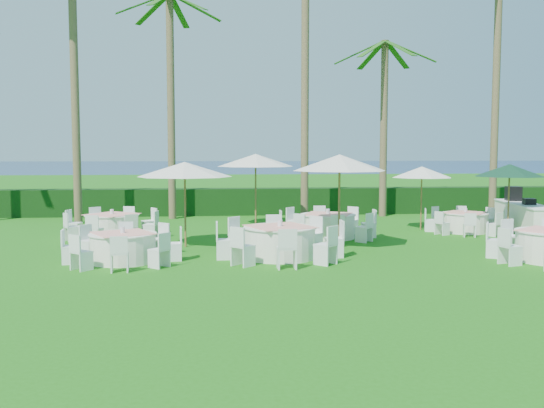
{
  "coord_description": "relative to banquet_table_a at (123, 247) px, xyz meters",
  "views": [
    {
      "loc": [
        -2.49,
        -15.51,
        2.89
      ],
      "look_at": [
        -0.75,
        2.59,
        1.3
      ],
      "focal_mm": 40.0,
      "sensor_mm": 36.0,
      "label": 1
    }
  ],
  "objects": [
    {
      "name": "palm_c",
      "position": [
        6.15,
        9.05,
        6.49
      ],
      "size": [
        4.18,
        4.39,
        12.81
      ],
      "color": "brown",
      "rests_on": "ground"
    },
    {
      "name": "palm_d",
      "position": [
        9.85,
        10.31,
        3.89
      ],
      "size": [
        4.34,
        4.3,
        7.71
      ],
      "color": "brown",
      "rests_on": "ground"
    },
    {
      "name": "ground",
      "position": [
        4.87,
        -0.42,
        -0.4
      ],
      "size": [
        120.0,
        120.0,
        0.0
      ],
      "primitive_type": "plane",
      "color": "#1C6311",
      "rests_on": "ground"
    },
    {
      "name": "umbrella_green",
      "position": [
        12.37,
        3.74,
        1.84
      ],
      "size": [
        2.38,
        2.38,
        2.46
      ],
      "color": "brown",
      "rests_on": "ground"
    },
    {
      "name": "buffet_table",
      "position": [
        13.48,
        4.75,
        0.14
      ],
      "size": [
        1.65,
        4.48,
        1.56
      ],
      "color": "white",
      "rests_on": "ground"
    },
    {
      "name": "banquet_table_f",
      "position": [
        11.31,
        4.77,
        -0.03
      ],
      "size": [
        2.81,
        2.81,
        0.87
      ],
      "color": "white",
      "rests_on": "ground"
    },
    {
      "name": "palm_b",
      "position": [
        0.6,
        10.19,
        4.78
      ],
      "size": [
        4.34,
        4.3,
        9.44
      ],
      "color": "brown",
      "rests_on": "ground"
    },
    {
      "name": "hedge",
      "position": [
        4.87,
        11.58,
        0.2
      ],
      "size": [
        34.0,
        1.0,
        1.2
      ],
      "primitive_type": "cube",
      "color": "black",
      "rests_on": "ground"
    },
    {
      "name": "banquet_table_e",
      "position": [
        6.15,
        3.83,
        0.02
      ],
      "size": [
        3.22,
        3.22,
        0.98
      ],
      "color": "white",
      "rests_on": "ground"
    },
    {
      "name": "palm_a",
      "position": [
        -3.08,
        8.96,
        5.42
      ],
      "size": [
        4.39,
        4.19,
        10.7
      ],
      "color": "brown",
      "rests_on": "ground"
    },
    {
      "name": "umbrella_d",
      "position": [
        9.96,
        5.6,
        1.72
      ],
      "size": [
        2.23,
        2.23,
        2.33
      ],
      "color": "brown",
      "rests_on": "ground"
    },
    {
      "name": "umbrella_c",
      "position": [
        3.98,
        7.27,
        2.14
      ],
      "size": [
        2.91,
        2.91,
        2.79
      ],
      "color": "brown",
      "rests_on": "ground"
    },
    {
      "name": "banquet_table_b",
      "position": [
        4.15,
        0.21,
        0.05
      ],
      "size": [
        3.45,
        3.45,
        1.04
      ],
      "color": "white",
      "rests_on": "ground"
    },
    {
      "name": "ocean",
      "position": [
        4.87,
        101.58,
        -0.4
      ],
      "size": [
        260.0,
        260.0,
        0.0
      ],
      "primitive_type": "plane",
      "color": "#07194C",
      "rests_on": "ground"
    },
    {
      "name": "umbrella_a",
      "position": [
        1.51,
        2.4,
        1.94
      ],
      "size": [
        2.85,
        2.85,
        2.57
      ],
      "color": "brown",
      "rests_on": "ground"
    },
    {
      "name": "banquet_table_d",
      "position": [
        -1.03,
        4.64,
        0.01
      ],
      "size": [
        3.14,
        3.14,
        0.95
      ],
      "color": "white",
      "rests_on": "ground"
    },
    {
      "name": "banquet_table_a",
      "position": [
        0.0,
        0.0,
        0.0
      ],
      "size": [
        3.06,
        3.06,
        0.93
      ],
      "color": "white",
      "rests_on": "ground"
    },
    {
      "name": "umbrella_b",
      "position": [
        6.08,
        1.69,
        2.14
      ],
      "size": [
        2.79,
        2.79,
        2.79
      ],
      "color": "brown",
      "rests_on": "ground"
    },
    {
      "name": "palm_e",
      "position": [
        14.55,
        9.49,
        5.51
      ],
      "size": [
        4.29,
        4.34,
        10.88
      ],
      "color": "brown",
      "rests_on": "ground"
    }
  ]
}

